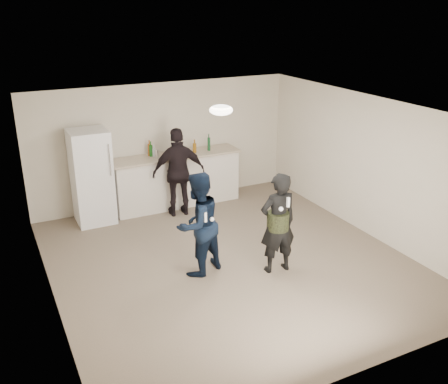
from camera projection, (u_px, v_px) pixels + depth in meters
name	position (u px, v px, depth m)	size (l,w,h in m)	color
floor	(229.00, 261.00, 8.19)	(6.00, 6.00, 0.00)	#6B5B4C
ceiling	(230.00, 110.00, 7.29)	(6.00, 6.00, 0.00)	silver
wall_back	(164.00, 144.00, 10.25)	(6.00, 6.00, 0.00)	beige
wall_front	(359.00, 281.00, 5.23)	(6.00, 6.00, 0.00)	beige
wall_left	(45.00, 223.00, 6.60)	(6.00, 6.00, 0.00)	beige
wall_right	(367.00, 166.00, 8.88)	(6.00, 6.00, 0.00)	beige
counter	(177.00, 181.00, 10.29)	(2.60, 0.56, 1.05)	silver
counter_top	(176.00, 156.00, 10.09)	(2.68, 0.64, 0.04)	#C2B097
fridge	(92.00, 177.00, 9.38)	(0.70, 0.70, 1.80)	white
fridge_handle	(110.00, 160.00, 9.04)	(0.02, 0.02, 0.60)	silver
ceiling_dome	(221.00, 110.00, 7.56)	(0.36, 0.36, 0.16)	white
shaker	(157.00, 154.00, 9.84)	(0.08, 0.08, 0.17)	silver
man	(198.00, 224.00, 7.58)	(0.80, 0.62, 1.64)	#0E203C
woman	(278.00, 223.00, 7.64)	(0.59, 0.39, 1.62)	black
camo_shorts	(278.00, 221.00, 7.63)	(0.34, 0.34, 0.28)	#2F3B1A
spectator	(179.00, 172.00, 9.70)	(1.03, 0.43, 1.76)	black
remote_man	(205.00, 217.00, 7.27)	(0.04, 0.04, 0.15)	white
nunchuk_man	(212.00, 219.00, 7.37)	(0.07, 0.07, 0.07)	white
remote_woman	(288.00, 202.00, 7.27)	(0.04, 0.04, 0.15)	white
nunchuk_woman	(281.00, 209.00, 7.29)	(0.07, 0.07, 0.07)	white
bottle_cluster	(172.00, 149.00, 10.07)	(1.29, 0.26, 0.27)	#144723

